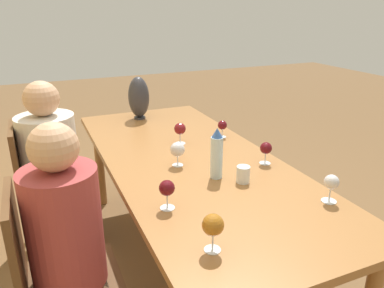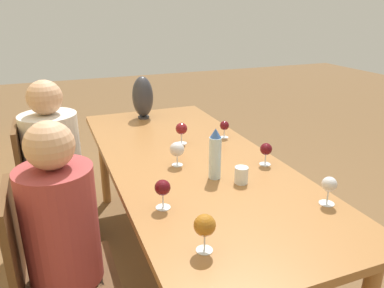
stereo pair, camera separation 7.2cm
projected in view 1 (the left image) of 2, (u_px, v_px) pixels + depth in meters
ground_plane at (191, 263)px, 2.51m from camera, size 14.00×14.00×0.00m
dining_table at (191, 170)px, 2.27m from camera, size 2.31×0.97×0.76m
water_bottle at (217, 154)px, 1.96m from camera, size 0.06×0.06×0.28m
water_tumbler at (243, 174)px, 1.94m from camera, size 0.07×0.07×0.09m
vase at (139, 97)px, 2.97m from camera, size 0.17×0.17×0.34m
wine_glass_0 at (180, 129)px, 2.45m from camera, size 0.08×0.08×0.14m
wine_glass_1 at (178, 150)px, 2.12m from camera, size 0.08×0.08×0.14m
wine_glass_2 at (222, 126)px, 2.58m from camera, size 0.06×0.06×0.12m
wine_glass_3 at (167, 189)px, 1.67m from camera, size 0.07×0.07×0.14m
wine_glass_4 at (331, 183)px, 1.73m from camera, size 0.07×0.07×0.14m
wine_glass_5 at (213, 225)px, 1.38m from camera, size 0.08×0.08×0.15m
wine_glass_6 at (266, 149)px, 2.15m from camera, size 0.07×0.07×0.13m
chair_near at (54, 276)px, 1.68m from camera, size 0.44×0.44×0.92m
chair_far at (42, 186)px, 2.51m from camera, size 0.44×0.44×0.92m
person_near at (70, 242)px, 1.66m from camera, size 0.33×0.33×1.20m
person_far at (53, 164)px, 2.49m from camera, size 0.37×0.37×1.19m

